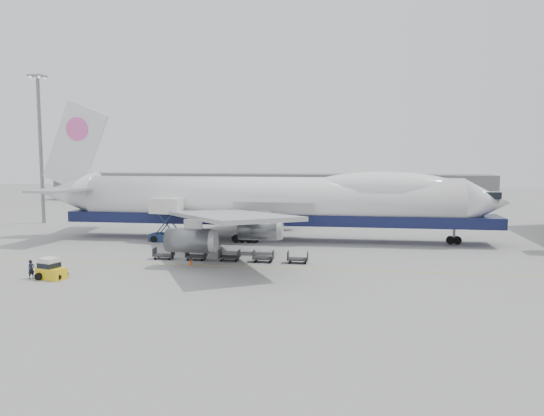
% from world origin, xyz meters
% --- Properties ---
extents(ground, '(260.00, 260.00, 0.00)m').
position_xyz_m(ground, '(0.00, 0.00, 0.00)').
color(ground, gray).
rests_on(ground, ground).
extents(apron_line, '(60.00, 0.15, 0.01)m').
position_xyz_m(apron_line, '(0.00, -6.00, 0.01)').
color(apron_line, gold).
rests_on(apron_line, ground).
extents(hangar, '(110.00, 8.00, 7.00)m').
position_xyz_m(hangar, '(-10.00, 70.00, 3.50)').
color(hangar, slate).
rests_on(hangar, ground).
extents(floodlight_mast, '(2.40, 2.40, 25.43)m').
position_xyz_m(floodlight_mast, '(-42.00, 24.00, 14.27)').
color(floodlight_mast, slate).
rests_on(floodlight_mast, ground).
extents(airliner, '(67.00, 55.30, 19.98)m').
position_xyz_m(airliner, '(0.64, 12.00, 5.62)').
color(airliner, white).
rests_on(airliner, ground).
extents(catering_truck, '(5.19, 3.98, 6.07)m').
position_xyz_m(catering_truck, '(-13.84, 8.52, 3.44)').
color(catering_truck, navy).
rests_on(catering_truck, ground).
extents(baggage_tug, '(3.11, 2.26, 2.04)m').
position_xyz_m(baggage_tug, '(-17.84, -14.12, 0.91)').
color(baggage_tug, yellow).
rests_on(baggage_tug, ground).
extents(ground_worker, '(0.70, 0.80, 1.85)m').
position_xyz_m(ground_worker, '(-19.73, -14.35, 0.93)').
color(ground_worker, black).
rests_on(ground_worker, ground).
extents(traffic_cone, '(0.44, 0.44, 0.64)m').
position_xyz_m(traffic_cone, '(-6.20, -5.91, 0.30)').
color(traffic_cone, '#FE550D').
rests_on(traffic_cone, ground).
extents(dolly_0, '(2.30, 1.35, 1.30)m').
position_xyz_m(dolly_0, '(-10.22, -3.29, 0.53)').
color(dolly_0, '#2D2D30').
rests_on(dolly_0, ground).
extents(dolly_1, '(2.30, 1.35, 1.30)m').
position_xyz_m(dolly_1, '(-6.32, -3.29, 0.53)').
color(dolly_1, '#2D2D30').
rests_on(dolly_1, ground).
extents(dolly_2, '(2.30, 1.35, 1.30)m').
position_xyz_m(dolly_2, '(-2.42, -3.29, 0.53)').
color(dolly_2, '#2D2D30').
rests_on(dolly_2, ground).
extents(dolly_3, '(2.30, 1.35, 1.30)m').
position_xyz_m(dolly_3, '(1.48, -3.29, 0.53)').
color(dolly_3, '#2D2D30').
rests_on(dolly_3, ground).
extents(dolly_4, '(2.30, 1.35, 1.30)m').
position_xyz_m(dolly_4, '(5.38, -3.29, 0.53)').
color(dolly_4, '#2D2D30').
rests_on(dolly_4, ground).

